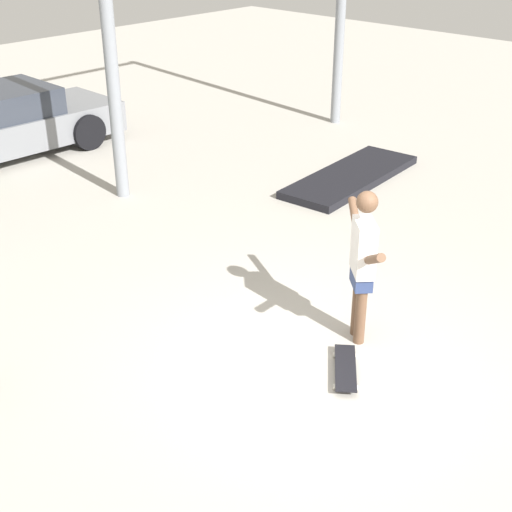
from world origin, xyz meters
name	(u,v)px	position (x,y,z in m)	size (l,w,h in m)	color
ground_plane	(317,367)	(0.00, 0.00, 0.00)	(36.00, 36.00, 0.00)	#B2ADA3
skateboarder	(363,259)	(0.71, 0.02, 0.96)	(1.05, 1.12, 1.71)	brown
skateboard	(345,368)	(0.11, -0.28, 0.06)	(0.75, 0.65, 0.08)	black
manual_pad	(351,176)	(4.50, 2.90, 0.06)	(2.87, 0.99, 0.13)	black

